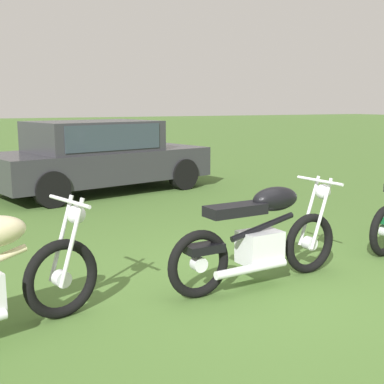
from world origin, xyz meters
The scene contains 3 objects.
ground_plane centered at (0.00, 0.00, 0.00)m, with size 120.00×120.00×0.00m, color #476B2D.
motorcycle_black centered at (0.05, 0.08, 0.49)m, with size 2.01×0.64×1.02m.
car_charcoal centered at (0.12, 5.96, 0.80)m, with size 4.62×2.78×1.43m.
Camera 1 is at (-2.71, -3.93, 1.78)m, focal length 47.38 mm.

